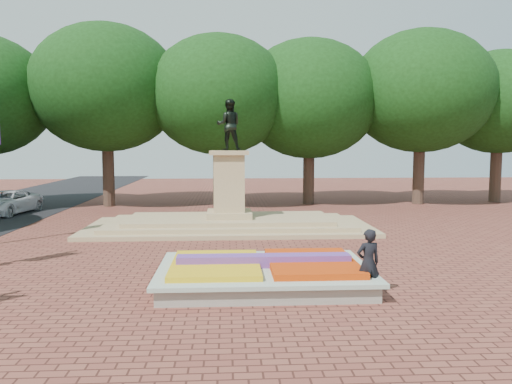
{
  "coord_description": "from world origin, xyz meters",
  "views": [
    {
      "loc": [
        -0.08,
        -16.66,
        4.22
      ],
      "look_at": [
        1.12,
        4.32,
        2.2
      ],
      "focal_mm": 35.0,
      "sensor_mm": 36.0,
      "label": 1
    }
  ],
  "objects": [
    {
      "name": "monument",
      "position": [
        0.0,
        8.0,
        0.88
      ],
      "size": [
        14.0,
        6.0,
        6.4
      ],
      "color": "tan",
      "rests_on": "ground"
    },
    {
      "name": "flower_bed",
      "position": [
        1.03,
        -2.0,
        0.38
      ],
      "size": [
        6.3,
        4.3,
        0.91
      ],
      "color": "gray",
      "rests_on": "ground"
    },
    {
      "name": "pedestrian",
      "position": [
        3.79,
        -3.34,
        0.95
      ],
      "size": [
        0.77,
        0.59,
        1.9
      ],
      "primitive_type": "imported",
      "rotation": [
        0.0,
        0.0,
        3.35
      ],
      "color": "black",
      "rests_on": "ground"
    },
    {
      "name": "tree_row_back",
      "position": [
        2.33,
        18.0,
        6.67
      ],
      "size": [
        44.8,
        8.8,
        10.43
      ],
      "color": "#3B2B20",
      "rests_on": "ground"
    },
    {
      "name": "van",
      "position": [
        -13.43,
        13.96,
        0.71
      ],
      "size": [
        3.06,
        5.4,
        1.42
      ],
      "primitive_type": "imported",
      "rotation": [
        0.0,
        0.0,
        -0.14
      ],
      "color": "silver",
      "rests_on": "ground"
    },
    {
      "name": "ground",
      "position": [
        0.0,
        0.0,
        0.0
      ],
      "size": [
        90.0,
        90.0,
        0.0
      ],
      "primitive_type": "plane",
      "color": "brown",
      "rests_on": "ground"
    }
  ]
}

